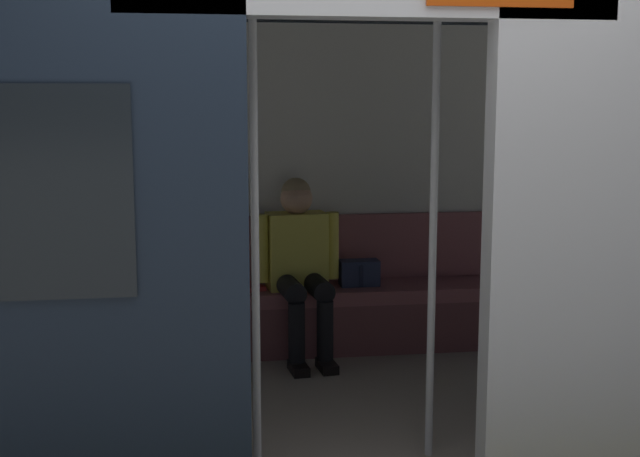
{
  "coord_description": "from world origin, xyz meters",
  "views": [
    {
      "loc": [
        0.66,
        3.11,
        1.67
      ],
      "look_at": [
        0.0,
        -1.24,
        0.98
      ],
      "focal_mm": 47.03,
      "sensor_mm": 36.0,
      "label": 1
    }
  ],
  "objects_px": {
    "person_seated": "(299,257)",
    "grab_pole_far": "(433,232)",
    "handbag": "(359,273)",
    "grab_pole_door": "(255,238)",
    "bench_seat": "(299,304)",
    "train_car": "(311,130)",
    "book": "(249,287)"
  },
  "relations": [
    {
      "from": "train_car",
      "to": "person_seated",
      "type": "distance_m",
      "value": 1.29
    },
    {
      "from": "grab_pole_far",
      "to": "handbag",
      "type": "bearing_deg",
      "value": -90.31
    },
    {
      "from": "grab_pole_door",
      "to": "grab_pole_far",
      "type": "bearing_deg",
      "value": -176.68
    },
    {
      "from": "bench_seat",
      "to": "grab_pole_far",
      "type": "relative_size",
      "value": 1.26
    },
    {
      "from": "person_seated",
      "to": "handbag",
      "type": "bearing_deg",
      "value": -166.26
    },
    {
      "from": "person_seated",
      "to": "grab_pole_far",
      "type": "height_order",
      "value": "grab_pole_far"
    },
    {
      "from": "person_seated",
      "to": "handbag",
      "type": "distance_m",
      "value": 0.45
    },
    {
      "from": "person_seated",
      "to": "grab_pole_far",
      "type": "relative_size",
      "value": 0.54
    },
    {
      "from": "train_car",
      "to": "grab_pole_far",
      "type": "distance_m",
      "value": 0.93
    },
    {
      "from": "train_car",
      "to": "person_seated",
      "type": "height_order",
      "value": "train_car"
    },
    {
      "from": "person_seated",
      "to": "handbag",
      "type": "height_order",
      "value": "person_seated"
    },
    {
      "from": "bench_seat",
      "to": "grab_pole_door",
      "type": "height_order",
      "value": "grab_pole_door"
    },
    {
      "from": "train_car",
      "to": "grab_pole_far",
      "type": "xyz_separation_m",
      "value": [
        -0.46,
        0.67,
        -0.43
      ]
    },
    {
      "from": "person_seated",
      "to": "book",
      "type": "height_order",
      "value": "person_seated"
    },
    {
      "from": "book",
      "to": "grab_pole_far",
      "type": "relative_size",
      "value": 0.1
    },
    {
      "from": "bench_seat",
      "to": "book",
      "type": "relative_size",
      "value": 12.26
    },
    {
      "from": "bench_seat",
      "to": "grab_pole_door",
      "type": "relative_size",
      "value": 1.26
    },
    {
      "from": "person_seated",
      "to": "grab_pole_door",
      "type": "bearing_deg",
      "value": 76.55
    },
    {
      "from": "train_car",
      "to": "grab_pole_door",
      "type": "height_order",
      "value": "train_car"
    },
    {
      "from": "grab_pole_far",
      "to": "bench_seat",
      "type": "bearing_deg",
      "value": -76.58
    },
    {
      "from": "person_seated",
      "to": "grab_pole_door",
      "type": "xyz_separation_m",
      "value": [
        0.4,
        1.69,
        0.41
      ]
    },
    {
      "from": "train_car",
      "to": "bench_seat",
      "type": "height_order",
      "value": "train_car"
    },
    {
      "from": "train_car",
      "to": "grab_pole_door",
      "type": "relative_size",
      "value": 2.99
    },
    {
      "from": "train_car",
      "to": "book",
      "type": "relative_size",
      "value": 29.09
    },
    {
      "from": "book",
      "to": "bench_seat",
      "type": "bearing_deg",
      "value": 151.55
    },
    {
      "from": "book",
      "to": "grab_pole_door",
      "type": "distance_m",
      "value": 1.9
    },
    {
      "from": "bench_seat",
      "to": "handbag",
      "type": "height_order",
      "value": "handbag"
    },
    {
      "from": "person_seated",
      "to": "grab_pole_far",
      "type": "distance_m",
      "value": 1.74
    },
    {
      "from": "bench_seat",
      "to": "grab_pole_far",
      "type": "distance_m",
      "value": 1.89
    },
    {
      "from": "train_car",
      "to": "grab_pole_far",
      "type": "bearing_deg",
      "value": 124.55
    },
    {
      "from": "person_seated",
      "to": "handbag",
      "type": "xyz_separation_m",
      "value": [
        -0.41,
        -0.1,
        -0.14
      ]
    },
    {
      "from": "book",
      "to": "grab_pole_far",
      "type": "height_order",
      "value": "grab_pole_far"
    }
  ]
}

